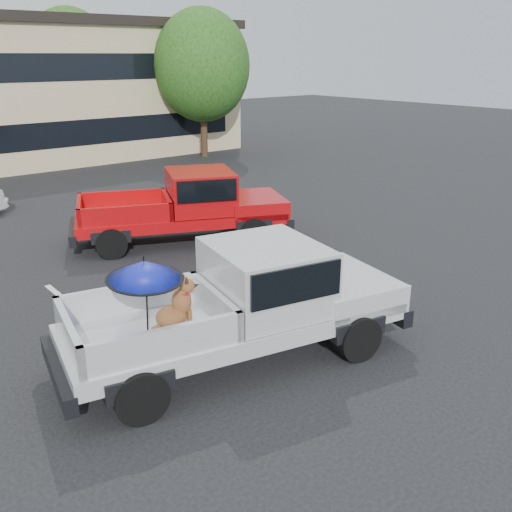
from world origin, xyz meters
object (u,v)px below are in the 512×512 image
at_px(tree_back, 71,60).
at_px(silver_pickup, 253,296).
at_px(red_pickup, 195,203).
at_px(tree_right, 202,66).

relative_size(tree_back, silver_pickup, 1.19).
distance_m(silver_pickup, red_pickup, 6.39).
xyz_separation_m(silver_pickup, red_pickup, (2.72, 5.78, -0.04)).
bearing_deg(red_pickup, silver_pickup, -91.25).
distance_m(tree_right, silver_pickup, 19.90).
bearing_deg(tree_back, silver_pickup, -106.83).
height_order(tree_right, red_pickup, tree_right).
height_order(silver_pickup, red_pickup, silver_pickup).
relative_size(tree_right, silver_pickup, 1.14).
height_order(tree_right, silver_pickup, tree_right).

